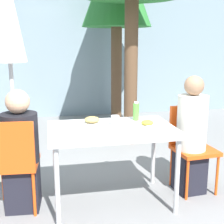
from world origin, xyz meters
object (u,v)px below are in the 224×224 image
(chair_left, at_px, (14,159))
(salad_bowl, at_px, (153,131))
(closed_umbrella, at_px, (7,21))
(person_left, at_px, (21,154))
(chair_right, at_px, (191,141))
(person_right, at_px, (191,138))
(drinking_cup, at_px, (115,120))
(bottle, at_px, (136,111))

(chair_left, height_order, salad_bowl, chair_left)
(closed_umbrella, bearing_deg, person_left, -80.05)
(salad_bowl, bearing_deg, chair_right, 35.89)
(person_right, height_order, salad_bowl, person_right)
(chair_right, height_order, person_right, person_right)
(chair_right, distance_m, closed_umbrella, 2.25)
(chair_right, height_order, drinking_cup, chair_right)
(drinking_cup, bearing_deg, closed_umbrella, 149.89)
(chair_left, bearing_deg, chair_right, 9.78)
(person_left, bearing_deg, person_right, 4.65)
(closed_umbrella, bearing_deg, chair_left, -85.93)
(chair_left, relative_size, person_right, 0.73)
(person_right, height_order, closed_umbrella, closed_umbrella)
(chair_left, bearing_deg, person_left, 57.97)
(person_left, height_order, bottle, person_left)
(person_left, distance_m, drinking_cup, 0.93)
(chair_left, bearing_deg, bottle, 15.90)
(chair_right, bearing_deg, drinking_cup, 0.25)
(person_left, relative_size, salad_bowl, 6.43)
(chair_right, relative_size, bottle, 4.57)
(drinking_cup, height_order, salad_bowl, drinking_cup)
(person_left, height_order, salad_bowl, person_left)
(chair_right, distance_m, bottle, 0.67)
(drinking_cup, relative_size, salad_bowl, 0.54)
(person_left, xyz_separation_m, salad_bowl, (1.15, -0.32, 0.25))
(bottle, bearing_deg, drinking_cup, -148.90)
(person_left, bearing_deg, salad_bowl, -11.06)
(closed_umbrella, relative_size, drinking_cup, 24.95)
(person_right, relative_size, salad_bowl, 6.92)
(bottle, distance_m, drinking_cup, 0.29)
(bottle, bearing_deg, salad_bowl, -87.79)
(bottle, bearing_deg, person_right, -16.38)
(person_right, distance_m, salad_bowl, 0.65)
(person_right, bearing_deg, bottle, -21.24)
(chair_left, height_order, chair_right, same)
(bottle, height_order, drinking_cup, bottle)
(chair_left, distance_m, salad_bowl, 1.26)
(person_right, xyz_separation_m, salad_bowl, (-0.52, -0.33, 0.20))
(person_left, distance_m, closed_umbrella, 1.35)
(person_left, bearing_deg, closed_umbrella, 104.39)
(chair_right, bearing_deg, person_right, 57.97)
(bottle, relative_size, salad_bowl, 1.10)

